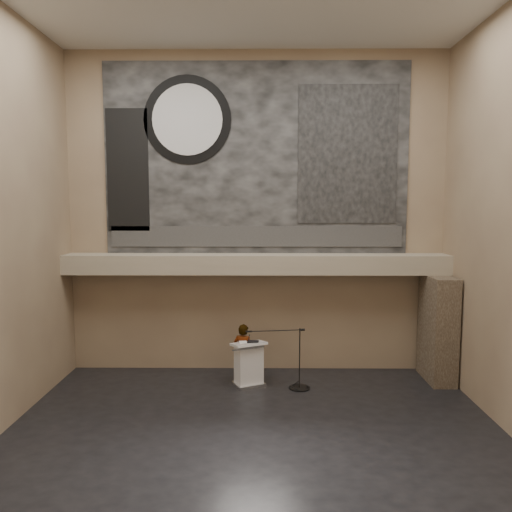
{
  "coord_description": "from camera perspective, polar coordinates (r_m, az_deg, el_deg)",
  "views": [
    {
      "loc": [
        0.11,
        -9.36,
        4.52
      ],
      "look_at": [
        0.0,
        3.2,
        3.2
      ],
      "focal_mm": 35.0,
      "sensor_mm": 36.0,
      "label": 1
    }
  ],
  "objects": [
    {
      "name": "papers",
      "position": [
        12.53,
        -1.47,
        -9.83
      ],
      "size": [
        0.23,
        0.3,
        0.0
      ],
      "primitive_type": "cube",
      "rotation": [
        0.0,
        0.0,
        0.16
      ],
      "color": "white",
      "rests_on": "lectern"
    },
    {
      "name": "banner",
      "position": [
        13.38,
        0.03,
        11.06
      ],
      "size": [
        8.0,
        0.05,
        5.0
      ],
      "primitive_type": "cube",
      "color": "black",
      "rests_on": "wall_back"
    },
    {
      "name": "floor",
      "position": [
        10.4,
        -0.17,
        -19.78
      ],
      "size": [
        10.0,
        10.0,
        0.0
      ],
      "primitive_type": "plane",
      "color": "black",
      "rests_on": "ground"
    },
    {
      "name": "sprinkler_left",
      "position": [
        13.15,
        -6.98,
        -2.13
      ],
      "size": [
        0.04,
        0.04,
        0.06
      ],
      "primitive_type": "cylinder",
      "color": "#B2893D",
      "rests_on": "soffit"
    },
    {
      "name": "banner_clock_rim",
      "position": [
        13.6,
        -7.85,
        15.17
      ],
      "size": [
        2.3,
        0.02,
        2.3
      ],
      "primitive_type": "cylinder",
      "rotation": [
        1.57,
        0.0,
        0.0
      ],
      "color": "black",
      "rests_on": "banner"
    },
    {
      "name": "speaker_person",
      "position": [
        12.92,
        -1.46,
        -10.99
      ],
      "size": [
        0.63,
        0.52,
        1.49
      ],
      "primitive_type": "imported",
      "rotation": [
        0.0,
        0.0,
        2.8
      ],
      "color": "silver",
      "rests_on": "floor"
    },
    {
      "name": "lectern",
      "position": [
        12.68,
        -0.84,
        -12.23
      ],
      "size": [
        0.96,
        0.85,
        1.14
      ],
      "rotation": [
        0.0,
        0.0,
        0.43
      ],
      "color": "silver",
      "rests_on": "floor"
    },
    {
      "name": "soffit",
      "position": [
        13.06,
        0.02,
        -0.91
      ],
      "size": [
        10.0,
        0.8,
        0.5
      ],
      "primitive_type": "cube",
      "color": "gray",
      "rests_on": "wall_back"
    },
    {
      "name": "banner_text_strip",
      "position": [
        13.32,
        0.03,
        2.25
      ],
      "size": [
        7.76,
        0.02,
        0.55
      ],
      "primitive_type": "cube",
      "color": "#2E2E2E",
      "rests_on": "banner"
    },
    {
      "name": "wall_front",
      "position": [
        5.37,
        -0.69,
        3.11
      ],
      "size": [
        10.0,
        0.02,
        8.5
      ],
      "primitive_type": "cube",
      "color": "#7D654F",
      "rests_on": "floor"
    },
    {
      "name": "binder",
      "position": [
        12.51,
        -0.33,
        -9.79
      ],
      "size": [
        0.29,
        0.25,
        0.04
      ],
      "primitive_type": "cube",
      "rotation": [
        0.0,
        0.0,
        -0.11
      ],
      "color": "black",
      "rests_on": "lectern"
    },
    {
      "name": "banner_building_print",
      "position": [
        13.55,
        10.44,
        11.32
      ],
      "size": [
        2.6,
        0.02,
        3.6
      ],
      "primitive_type": "cube",
      "color": "black",
      "rests_on": "banner"
    },
    {
      "name": "wall_back",
      "position": [
        13.36,
        0.03,
        4.84
      ],
      "size": [
        10.0,
        0.02,
        8.5
      ],
      "primitive_type": "cube",
      "color": "#7D654F",
      "rests_on": "floor"
    },
    {
      "name": "stone_pier",
      "position": [
        13.68,
        20.06,
        -7.77
      ],
      "size": [
        0.6,
        1.4,
        2.7
      ],
      "primitive_type": "cube",
      "color": "#403427",
      "rests_on": "floor"
    },
    {
      "name": "mic_stand",
      "position": [
        12.64,
        4.75,
        -13.84
      ],
      "size": [
        1.57,
        0.52,
        1.51
      ],
      "rotation": [
        0.0,
        0.0,
        0.14
      ],
      "color": "black",
      "rests_on": "floor"
    },
    {
      "name": "sprinkler_right",
      "position": [
        13.16,
        8.32,
        -2.14
      ],
      "size": [
        0.04,
        0.04,
        0.06
      ],
      "primitive_type": "cylinder",
      "color": "#B2893D",
      "rests_on": "soffit"
    },
    {
      "name": "banner_brick_print",
      "position": [
        13.77,
        -14.46,
        9.47
      ],
      "size": [
        1.1,
        0.02,
        3.2
      ],
      "primitive_type": "cube",
      "color": "black",
      "rests_on": "banner"
    },
    {
      "name": "banner_clock_face",
      "position": [
        13.58,
        -7.86,
        15.18
      ],
      "size": [
        1.84,
        0.02,
        1.84
      ],
      "primitive_type": "cylinder",
      "rotation": [
        1.57,
        0.0,
        0.0
      ],
      "color": "silver",
      "rests_on": "banner"
    }
  ]
}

